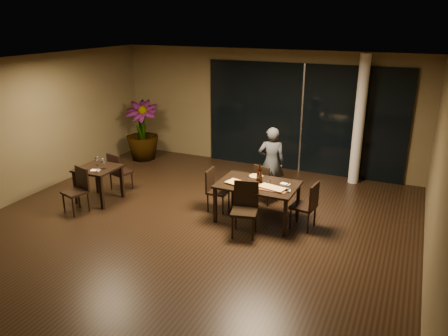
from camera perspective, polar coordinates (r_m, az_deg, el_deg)
The scene contains 32 objects.
ground at distance 8.33m, azimuth -4.16°, elevation -7.67°, with size 8.00×8.00×0.00m, color black.
wall_back at distance 11.38m, azimuth 5.41°, elevation 7.70°, with size 8.00×0.10×3.00m, color brown.
wall_left at distance 10.28m, azimuth -24.76°, elevation 4.76°, with size 0.10×8.00×3.00m, color brown.
wall_right at distance 6.91m, azimuth 26.64°, elevation -2.02°, with size 0.10×8.00×3.00m, color brown.
ceiling at distance 7.47m, azimuth -4.73°, elevation 13.47°, with size 8.00×8.00×0.04m, color silver.
window_panel at distance 11.05m, azimuth 10.17°, elevation 6.34°, with size 5.00×0.06×2.70m, color black.
column at distance 10.47m, azimuth 17.24°, elevation 5.91°, with size 0.24×0.24×3.00m, color silver.
main_table at distance 8.34m, azimuth 4.41°, elevation -2.53°, with size 1.50×1.00×0.75m.
side_table at distance 9.59m, azimuth -16.13°, elevation -0.64°, with size 0.80×0.80×0.75m.
chair_main_far at distance 9.17m, azimuth 5.28°, elevation -1.83°, with size 0.50×0.50×0.86m.
chair_main_near at distance 7.87m, azimuth 2.78°, elevation -4.93°, with size 0.54×0.54×0.97m.
chair_main_left at distance 8.82m, azimuth -1.21°, elevation -2.58°, with size 0.42×0.42×0.86m.
chair_main_right at distance 8.17m, azimuth 10.89°, elevation -4.59°, with size 0.47×0.47×0.91m.
chair_side_far at distance 10.07m, azimuth -13.69°, elevation -0.26°, with size 0.49×0.49×0.88m.
chair_side_near at distance 9.23m, azimuth -18.51°, elevation -2.43°, with size 0.52×0.52×0.91m.
diner at distance 9.44m, azimuth 6.20°, elevation 0.72°, with size 0.53×0.35×1.56m, color #2E3033.
potted_plant at distance 12.14m, azimuth -10.67°, elevation 4.82°, with size 0.88×0.88×1.61m, color #184919.
pizza_board_left at distance 8.24m, azimuth 2.14°, elevation -2.17°, with size 0.55×0.27×0.01m, color #3F2314.
pizza_board_right at distance 8.08m, azimuth 6.30°, elevation -2.70°, with size 0.59×0.29×0.01m, color #4F2D19.
oblong_pizza_left at distance 8.23m, azimuth 2.14°, elevation -2.06°, with size 0.53×0.25×0.02m, color maroon, non-canonical shape.
oblong_pizza_right at distance 8.08m, azimuth 6.30°, elevation -2.59°, with size 0.47×0.21×0.02m, color maroon, non-canonical shape.
round_pizza at distance 8.67m, azimuth 4.22°, elevation -1.09°, with size 0.27×0.27×0.01m, color red.
bottle_a at distance 8.31m, azimuth 4.49°, elevation -0.96°, with size 0.07×0.07×0.30m, color black, non-canonical shape.
bottle_b at distance 8.30m, azimuth 4.80°, elevation -1.00°, with size 0.07×0.07×0.30m, color black, non-canonical shape.
bottle_c at distance 8.38m, azimuth 4.66°, elevation -0.60°, with size 0.08×0.08×0.35m, color black, non-canonical shape.
tumbler_left at distance 8.41m, azimuth 3.13°, elevation -1.46°, with size 0.07×0.07×0.09m, color white.
tumbler_right at distance 8.32m, azimuth 5.87°, elevation -1.72°, with size 0.08×0.08×0.10m, color white.
napkin_near at distance 8.03m, azimuth 8.02°, elevation -2.92°, with size 0.18×0.10×0.01m, color white.
napkin_far at distance 8.33m, azimuth 8.00°, elevation -2.09°, with size 0.18×0.10×0.01m, color white.
wine_glass_a at distance 9.67m, azimuth -16.27°, elevation 0.91°, with size 0.09×0.09×0.19m, color white, non-canonical shape.
wine_glass_b at distance 9.41m, azimuth -15.51°, elevation 0.49°, with size 0.09×0.09×0.20m, color white, non-canonical shape.
side_napkin at distance 9.35m, azimuth -16.49°, elevation -0.31°, with size 0.18×0.11×0.01m, color silver.
Camera 1 is at (3.58, -6.51, 3.77)m, focal length 35.00 mm.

